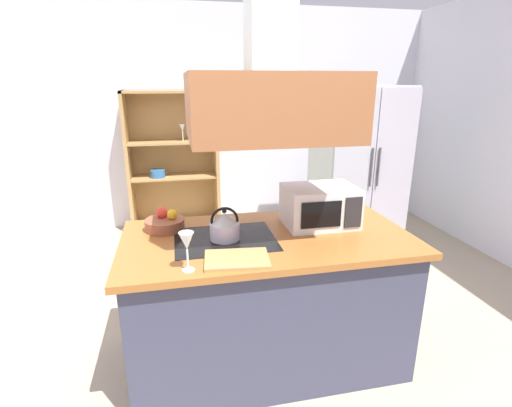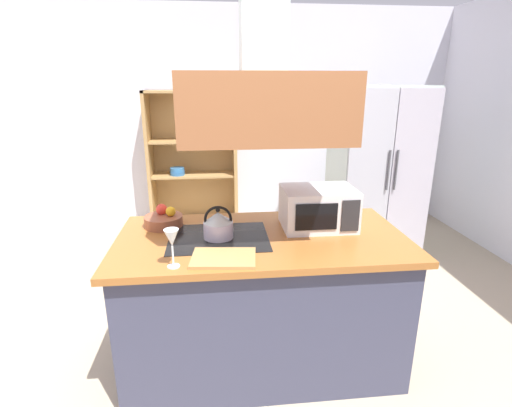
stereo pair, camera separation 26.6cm
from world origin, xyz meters
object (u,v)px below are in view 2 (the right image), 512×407
(dish_cabinet, at_px, (193,169))
(fruit_bowl, at_px, (164,220))
(refrigerator, at_px, (376,170))
(kettle, at_px, (218,225))
(cutting_board, at_px, (224,258))
(microwave, at_px, (318,208))
(wine_glass_on_counter, at_px, (172,240))

(dish_cabinet, distance_m, fruit_bowl, 2.43)
(refrigerator, xyz_separation_m, kettle, (-1.73, -1.76, 0.10))
(cutting_board, bearing_deg, fruit_bowl, 124.54)
(dish_cabinet, bearing_deg, microwave, -69.78)
(kettle, relative_size, wine_glass_on_counter, 0.98)
(dish_cabinet, height_order, fruit_bowl, dish_cabinet)
(dish_cabinet, height_order, wine_glass_on_counter, dish_cabinet)
(refrigerator, distance_m, wine_glass_on_counter, 2.89)
(refrigerator, height_order, wine_glass_on_counter, refrigerator)
(cutting_board, bearing_deg, wine_glass_on_counter, -167.28)
(microwave, bearing_deg, dish_cabinet, 110.22)
(refrigerator, bearing_deg, microwave, -123.49)
(wine_glass_on_counter, bearing_deg, dish_cabinet, 91.05)
(refrigerator, bearing_deg, cutting_board, -129.60)
(refrigerator, distance_m, fruit_bowl, 2.57)
(cutting_board, relative_size, wine_glass_on_counter, 1.65)
(refrigerator, xyz_separation_m, wine_glass_on_counter, (-1.96, -2.12, 0.17))
(wine_glass_on_counter, bearing_deg, refrigerator, 47.20)
(refrigerator, xyz_separation_m, cutting_board, (-1.70, -2.06, 0.02))
(cutting_board, bearing_deg, dish_cabinet, 96.02)
(dish_cabinet, relative_size, microwave, 3.72)
(wine_glass_on_counter, bearing_deg, kettle, 57.04)
(kettle, distance_m, microwave, 0.66)
(cutting_board, xyz_separation_m, fruit_bowl, (-0.38, 0.55, 0.03))
(microwave, bearing_deg, fruit_bowl, 173.07)
(refrigerator, bearing_deg, kettle, -134.52)
(cutting_board, xyz_separation_m, microwave, (0.62, 0.43, 0.12))
(kettle, bearing_deg, dish_cabinet, 96.22)
(refrigerator, relative_size, kettle, 8.82)
(fruit_bowl, bearing_deg, microwave, -6.93)
(kettle, height_order, wine_glass_on_counter, wine_glass_on_counter)
(refrigerator, distance_m, microwave, 1.96)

